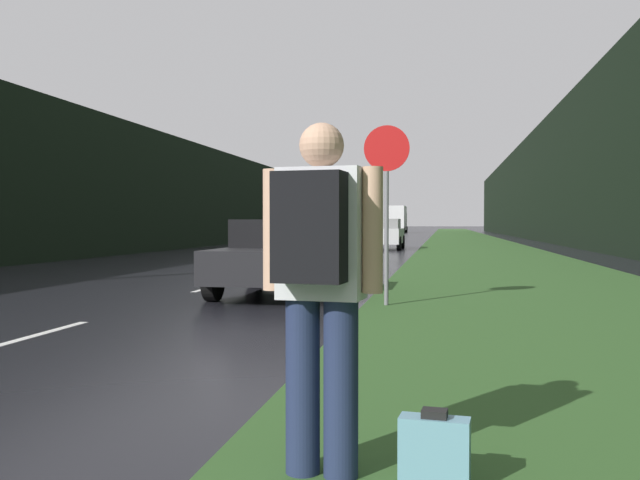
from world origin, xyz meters
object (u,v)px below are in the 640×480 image
Objects in this scene: stop_sign at (387,194)px; car_passing_far at (384,234)px; hitchhiker_with_backpack at (320,276)px; suitcase at (434,453)px; car_passing_near at (280,256)px; delivery_truck at (397,219)px.

stop_sign is 0.63× the size of car_passing_far.
hitchhiker_with_backpack is 4.51× the size of suitcase.
suitcase is 0.09× the size of car_passing_far.
car_passing_far is at bearing 95.04° from stop_sign.
hitchhiker_with_backpack is at bearing -87.83° from stop_sign.
car_passing_far is (-0.00, 22.27, 0.07)m from car_passing_near.
stop_sign is 0.34× the size of delivery_truck.
delivery_truck is (-3.46, 59.14, 1.16)m from car_passing_far.
car_passing_near is (-2.95, 8.86, 0.52)m from suitcase.
car_passing_near is at bearing 145.14° from stop_sign.
car_passing_near is 0.89× the size of car_passing_far.
stop_sign is at bearing 102.62° from suitcase.
stop_sign is 0.71× the size of car_passing_near.
car_passing_far is at bearing -86.65° from delivery_truck.
car_passing_far reaches higher than car_passing_near.
suitcase is at bearing 108.44° from car_passing_near.
car_passing_near is at bearing -87.57° from delivery_truck.
suitcase is 31.27m from car_passing_far.
suitcase is (0.58, -0.03, -0.86)m from hitchhiker_with_backpack.
hitchhiker_with_backpack is 0.40× the size of car_passing_far.
car_passing_far is at bearing -90.00° from car_passing_near.
hitchhiker_with_backpack reaches higher than car_passing_far.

